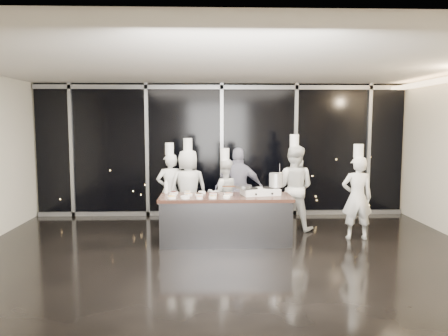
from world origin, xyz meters
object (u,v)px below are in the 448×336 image
object	(u,v)px
stock_pot	(276,180)
chef_right	(294,187)
demo_counter	(226,219)
guest	(239,189)
frying_pan	(243,187)
chef_left	(188,188)
chef_center	(225,194)
chef_side	(357,197)
chef_far_left	(170,189)
stove	(260,191)

from	to	relation	value
stock_pot	chef_right	bearing A→B (deg)	58.93
demo_counter	guest	distance (m)	1.14
frying_pan	chef_left	world-z (taller)	chef_left
frying_pan	chef_center	xyz separation A→B (m)	(-0.31, 0.98, -0.30)
stock_pot	chef_left	xyz separation A→B (m)	(-1.73, 1.08, -0.31)
guest	chef_side	xyz separation A→B (m)	(2.24, -0.79, -0.04)
stock_pot	guest	xyz separation A→B (m)	(-0.66, 0.83, -0.30)
demo_counter	stock_pot	distance (m)	1.22
frying_pan	chef_center	distance (m)	1.07
chef_side	demo_counter	bearing A→B (deg)	7.76
demo_counter	chef_side	world-z (taller)	chef_side
guest	chef_far_left	bearing A→B (deg)	-7.02
stove	stock_pot	bearing A→B (deg)	-0.61
chef_far_left	chef_right	distance (m)	2.65
demo_counter	stove	size ratio (longest dim) A/B	3.24
demo_counter	stock_pot	size ratio (longest dim) A/B	9.36
chef_far_left	chef_center	size ratio (longest dim) A/B	1.06
demo_counter	guest	world-z (taller)	guest
chef_side	stove	bearing A→B (deg)	6.13
frying_pan	chef_far_left	size ratio (longest dim) A/B	0.32
stove	chef_left	bearing A→B (deg)	129.00
stock_pot	guest	distance (m)	1.10
stock_pot	chef_far_left	bearing A→B (deg)	152.14
demo_counter	stove	world-z (taller)	stove
chef_center	guest	size ratio (longest dim) A/B	0.99
stock_pot	demo_counter	bearing A→B (deg)	-169.80
stock_pot	guest	size ratio (longest dim) A/B	0.15
chef_far_left	guest	world-z (taller)	chef_far_left
stove	chef_center	bearing A→B (deg)	112.95
chef_left	chef_side	distance (m)	3.48
stock_pot	frying_pan	bearing A→B (deg)	-168.23
demo_counter	chef_side	bearing A→B (deg)	4.89
frying_pan	chef_side	bearing A→B (deg)	-7.72
chef_far_left	chef_right	world-z (taller)	chef_right
chef_left	demo_counter	bearing A→B (deg)	106.43
chef_far_left	chef_center	distance (m)	1.21
demo_counter	frying_pan	bearing A→B (deg)	7.09
stove	chef_far_left	bearing A→B (deg)	134.55
chef_side	chef_center	bearing A→B (deg)	-14.65
chef_far_left	stove	bearing A→B (deg)	129.27
frying_pan	guest	bearing A→B (deg)	78.34
chef_far_left	chef_left	xyz separation A→B (m)	(0.40, -0.05, 0.04)
chef_far_left	chef_right	bearing A→B (deg)	156.12
stove	chef_center	size ratio (longest dim) A/B	0.44
stove	frying_pan	size ratio (longest dim) A/B	1.31
demo_counter	chef_center	world-z (taller)	chef_center
chef_center	chef_right	bearing A→B (deg)	173.40
guest	chef_left	bearing A→B (deg)	-8.62
stock_pot	chef_right	distance (m)	1.01
stove	chef_center	xyz separation A→B (m)	(-0.64, 0.91, -0.20)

